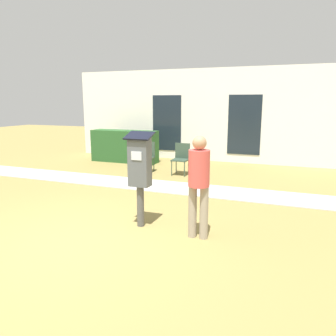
% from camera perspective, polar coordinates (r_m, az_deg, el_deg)
% --- Properties ---
extents(ground_plane, '(40.00, 40.00, 0.00)m').
position_cam_1_polar(ground_plane, '(5.21, -16.48, -12.38)').
color(ground_plane, olive).
extents(sidewalk, '(12.00, 1.10, 0.02)m').
position_cam_1_polar(sidewalk, '(8.13, -1.19, -3.19)').
color(sidewalk, '#B7B2A8').
rests_on(sidewalk, ground).
extents(building_facade, '(10.00, 0.26, 3.20)m').
position_cam_1_polar(building_facade, '(11.77, 6.46, 9.10)').
color(building_facade, white).
rests_on(building_facade, ground).
extents(parking_meter, '(0.44, 0.31, 1.59)m').
position_cam_1_polar(parking_meter, '(5.37, -4.93, 0.17)').
color(parking_meter, '#4C4C4C').
rests_on(parking_meter, ground).
extents(person_standing, '(0.32, 0.32, 1.58)m').
position_cam_1_polar(person_standing, '(4.91, 5.39, -1.94)').
color(person_standing, gray).
rests_on(person_standing, ground).
extents(outdoor_chair_left, '(0.44, 0.44, 0.90)m').
position_cam_1_polar(outdoor_chair_left, '(9.76, -3.75, 2.37)').
color(outdoor_chair_left, '#334738').
rests_on(outdoor_chair_left, ground).
extents(outdoor_chair_middle, '(0.44, 0.44, 0.90)m').
position_cam_1_polar(outdoor_chair_middle, '(9.41, 2.33, 2.05)').
color(outdoor_chair_middle, '#334738').
rests_on(outdoor_chair_middle, ground).
extents(hedge_row, '(2.36, 0.60, 1.10)m').
position_cam_1_polar(hedge_row, '(11.51, -7.59, 3.79)').
color(hedge_row, '#285628').
rests_on(hedge_row, ground).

